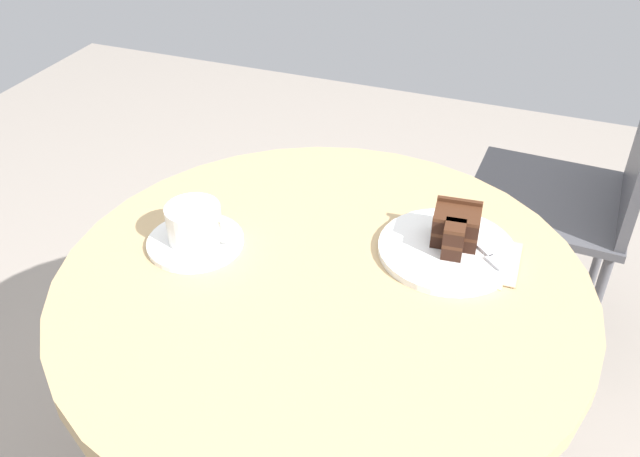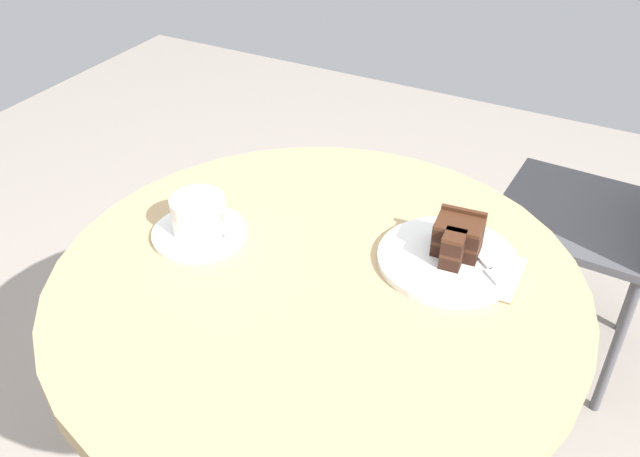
{
  "view_description": "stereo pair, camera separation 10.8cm",
  "coord_description": "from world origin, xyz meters",
  "views": [
    {
      "loc": [
        0.28,
        -0.76,
        1.35
      ],
      "look_at": [
        -0.03,
        0.07,
        0.72
      ],
      "focal_mm": 38.0,
      "sensor_mm": 36.0,
      "label": 1
    },
    {
      "loc": [
        0.38,
        -0.71,
        1.35
      ],
      "look_at": [
        -0.03,
        0.07,
        0.72
      ],
      "focal_mm": 38.0,
      "sensor_mm": 36.0,
      "label": 2
    }
  ],
  "objects": [
    {
      "name": "cafe_table",
      "position": [
        0.0,
        0.0,
        0.57
      ],
      "size": [
        0.83,
        0.83,
        0.68
      ],
      "color": "tan",
      "rests_on": "ground"
    },
    {
      "name": "saucer",
      "position": [
        -0.23,
        0.01,
        0.69
      ],
      "size": [
        0.16,
        0.16,
        0.01
      ],
      "color": "white",
      "rests_on": "cafe_table"
    },
    {
      "name": "coffee_cup",
      "position": [
        -0.22,
        0.01,
        0.72
      ],
      "size": [
        0.12,
        0.09,
        0.06
      ],
      "color": "white",
      "rests_on": "saucer"
    },
    {
      "name": "teaspoon",
      "position": [
        -0.2,
        0.05,
        0.69
      ],
      "size": [
        0.1,
        0.02,
        0.0
      ],
      "rotation": [
        0.0,
        0.0,
        6.25
      ],
      "color": "silver",
      "rests_on": "saucer"
    },
    {
      "name": "cake_plate",
      "position": [
        0.17,
        0.13,
        0.69
      ],
      "size": [
        0.22,
        0.22,
        0.01
      ],
      "color": "white",
      "rests_on": "cafe_table"
    },
    {
      "name": "cake_slice",
      "position": [
        0.17,
        0.15,
        0.72
      ],
      "size": [
        0.08,
        0.09,
        0.06
      ],
      "rotation": [
        0.0,
        0.0,
        4.81
      ],
      "color": "black",
      "rests_on": "cake_plate"
    },
    {
      "name": "fork",
      "position": [
        0.22,
        0.14,
        0.7
      ],
      "size": [
        0.12,
        0.11,
        0.0
      ],
      "rotation": [
        0.0,
        0.0,
        5.55
      ],
      "color": "silver",
      "rests_on": "cake_plate"
    },
    {
      "name": "napkin",
      "position": [
        0.22,
        0.14,
        0.68
      ],
      "size": [
        0.15,
        0.14,
        0.0
      ],
      "rotation": [
        0.0,
        0.0,
        6.17
      ],
      "color": "tan",
      "rests_on": "cafe_table"
    },
    {
      "name": "cafe_chair",
      "position": [
        0.4,
        0.76,
        0.5
      ],
      "size": [
        0.4,
        0.4,
        0.84
      ],
      "rotation": [
        0.0,
        0.0,
        4.67
      ],
      "color": "#4C4C51",
      "rests_on": "ground"
    }
  ]
}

